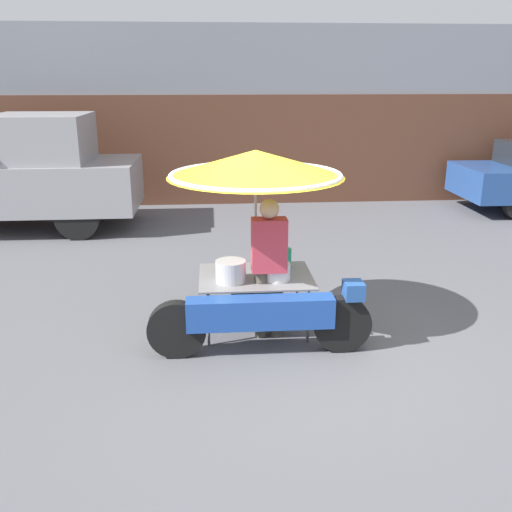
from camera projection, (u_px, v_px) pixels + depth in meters
ground_plane at (296, 354)px, 6.01m from camera, size 36.00×36.00×0.00m
shopfront_building at (246, 114)px, 13.45m from camera, size 28.00×2.06×3.86m
vendor_motorcycle_cart at (257, 197)px, 6.08m from camera, size 2.34×1.91×2.06m
vendor_person at (269, 262)px, 6.18m from camera, size 0.38×0.22×1.57m
pickup_truck at (10, 176)px, 10.58m from camera, size 4.95×1.86×2.13m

